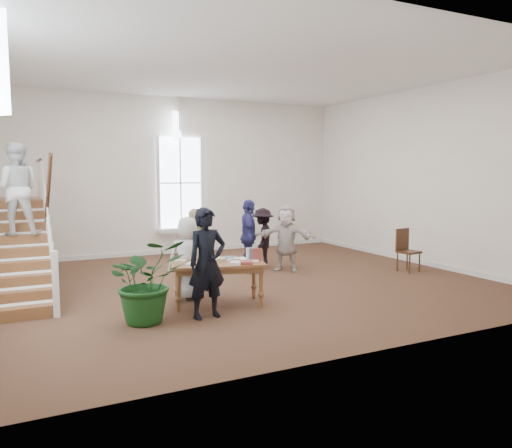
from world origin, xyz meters
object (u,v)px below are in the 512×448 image
woman_cluster_a (249,236)px  woman_cluster_b (263,238)px  floor_plant (146,281)px  police_officer (207,263)px  woman_cluster_c (286,238)px  side_chair (406,247)px  elderly_woman (188,258)px  library_table (219,267)px  person_yellow (195,251)px

woman_cluster_a → woman_cluster_b: woman_cluster_a is taller
woman_cluster_b → floor_plant: bearing=-15.4°
police_officer → woman_cluster_c: bearing=37.0°
floor_plant → side_chair: size_ratio=1.31×
elderly_woman → library_table: bearing=130.2°
woman_cluster_b → woman_cluster_c: 0.72m
library_table → woman_cluster_b: woman_cluster_b is taller
person_yellow → woman_cluster_b: person_yellow is taller
library_table → elderly_woman: bearing=135.9°
library_table → woman_cluster_a: size_ratio=1.03×
library_table → woman_cluster_c: size_ratio=1.12×
elderly_woman → woman_cluster_c: size_ratio=0.98×
woman_cluster_b → floor_plant: size_ratio=1.11×
floor_plant → side_chair: bearing=11.4°
library_table → person_yellow: (-0.07, 1.10, 0.14)m
person_yellow → woman_cluster_a: 2.17m
police_officer → woman_cluster_c: 4.16m
library_table → floor_plant: (-1.42, -0.48, -0.02)m
elderly_woman → woman_cluster_c: 3.36m
woman_cluster_a → woman_cluster_c: (0.90, -0.20, -0.07)m
police_officer → side_chair: bearing=9.6°
woman_cluster_c → floor_plant: woman_cluster_c is taller
person_yellow → woman_cluster_a: bearing=-152.4°
person_yellow → police_officer: bearing=69.6°
woman_cluster_a → elderly_woman: bearing=151.0°
woman_cluster_b → side_chair: woman_cluster_b is taller
woman_cluster_c → woman_cluster_a: bearing=-152.2°
police_officer → woman_cluster_a: 3.71m
elderly_woman → person_yellow: bearing=-112.5°
woman_cluster_b → police_officer: bearing=-5.5°
library_table → woman_cluster_c: bearing=53.7°
woman_cluster_c → floor_plant: bearing=-106.6°
library_table → floor_plant: 1.50m
elderly_woman → woman_cluster_c: (2.98, 1.55, 0.02)m
woman_cluster_b → woman_cluster_c: size_ratio=0.93×
library_table → side_chair: size_ratio=1.75×
police_officer → side_chair: (5.63, 1.50, -0.33)m
elderly_woman → person_yellow: (0.30, 0.50, 0.05)m
police_officer → person_yellow: (0.40, 1.75, -0.07)m
elderly_woman → woman_cluster_b: (2.68, 2.20, -0.04)m
person_yellow → side_chair: (5.23, -0.25, -0.26)m
person_yellow → elderly_woman: bearing=51.5°
side_chair → person_yellow: bearing=169.1°
police_officer → person_yellow: police_officer is taller
person_yellow → woman_cluster_c: 2.88m
person_yellow → side_chair: person_yellow is taller
elderly_woman → floor_plant: bearing=54.2°
police_officer → floor_plant: 1.00m
floor_plant → police_officer: bearing=-10.3°
floor_plant → person_yellow: bearing=49.4°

